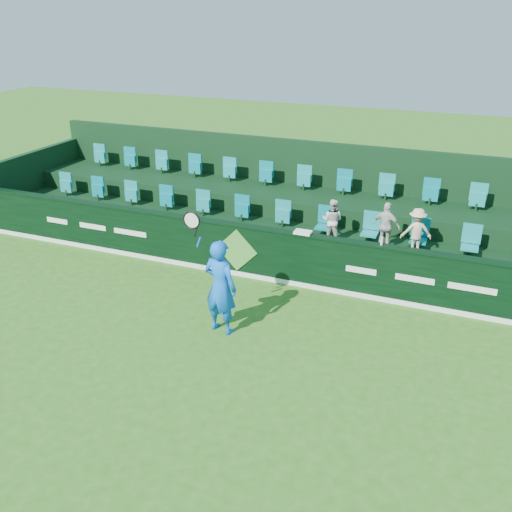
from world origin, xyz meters
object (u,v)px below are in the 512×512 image
at_px(towel, 303,232).
at_px(drinks_bottle, 382,241).
at_px(spectator_right, 416,231).
at_px(tennis_player, 220,286).
at_px(spectator_left, 332,220).
at_px(spectator_middle, 386,226).

distance_m(towel, drinks_bottle, 1.83).
distance_m(spectator_right, drinks_bottle, 1.28).
bearing_deg(tennis_player, spectator_right, 48.22).
bearing_deg(spectator_left, towel, 74.07).
height_order(towel, drinks_bottle, drinks_bottle).
xyz_separation_m(spectator_right, drinks_bottle, (-0.61, -1.12, 0.08)).
relative_size(spectator_middle, spectator_right, 1.05).
height_order(tennis_player, spectator_middle, tennis_player).
height_order(spectator_left, drinks_bottle, spectator_left).
bearing_deg(spectator_right, spectator_left, -17.03).
bearing_deg(drinks_bottle, tennis_player, -136.16).
height_order(spectator_middle, towel, spectator_middle).
distance_m(tennis_player, drinks_bottle, 3.81).
bearing_deg(spectator_right, spectator_middle, -17.03).
height_order(tennis_player, spectator_right, tennis_player).
xyz_separation_m(tennis_player, towel, (0.90, 2.63, 0.35)).
bearing_deg(spectator_middle, spectator_right, -168.83).
distance_m(tennis_player, spectator_middle, 4.59).
distance_m(spectator_left, drinks_bottle, 1.82).
bearing_deg(towel, spectator_right, 24.62).
xyz_separation_m(tennis_player, spectator_right, (3.35, 3.75, 0.33)).
bearing_deg(drinks_bottle, spectator_right, 61.36).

